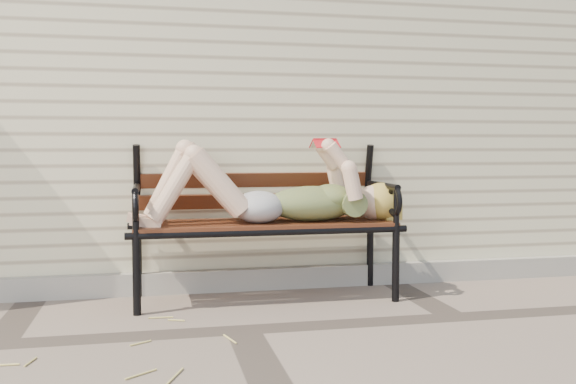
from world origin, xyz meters
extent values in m
plane|color=#7B6A5F|center=(0.00, 0.00, 0.00)|extent=(80.00, 80.00, 0.00)
cube|color=beige|center=(0.00, 3.00, 1.50)|extent=(8.00, 4.00, 3.00)
cube|color=gray|center=(0.00, 0.97, 0.07)|extent=(8.00, 0.10, 0.15)
cylinder|color=black|center=(-0.57, 0.44, 0.25)|extent=(0.05, 0.05, 0.49)
cylinder|color=black|center=(-0.57, 0.93, 0.25)|extent=(0.05, 0.05, 0.49)
cylinder|color=black|center=(1.06, 0.44, 0.25)|extent=(0.05, 0.05, 0.49)
cylinder|color=black|center=(1.06, 0.93, 0.25)|extent=(0.05, 0.05, 0.49)
cube|color=#4F2914|center=(0.24, 0.68, 0.49)|extent=(1.67, 0.54, 0.03)
cylinder|color=black|center=(0.24, 0.44, 0.47)|extent=(1.76, 0.04, 0.04)
cylinder|color=black|center=(0.24, 0.93, 0.47)|extent=(1.76, 0.04, 0.04)
torus|color=black|center=(0.24, 1.05, 1.04)|extent=(0.30, 0.04, 0.30)
ellipsoid|color=#0A3646|center=(0.55, 0.65, 0.63)|extent=(0.59, 0.34, 0.23)
ellipsoid|color=#0A3646|center=(0.68, 0.65, 0.66)|extent=(0.29, 0.33, 0.18)
ellipsoid|color=#9C9DA1|center=(0.20, 0.65, 0.61)|extent=(0.33, 0.37, 0.21)
sphere|color=#FFC4AB|center=(0.98, 0.65, 0.63)|extent=(0.24, 0.24, 0.24)
ellipsoid|color=gold|center=(1.03, 0.65, 0.63)|extent=(0.27, 0.28, 0.25)
cube|color=red|center=(0.64, 0.65, 1.04)|extent=(0.15, 0.02, 0.02)
cube|color=beige|center=(0.64, 0.61, 1.01)|extent=(0.15, 0.10, 0.06)
cube|color=beige|center=(0.64, 0.70, 1.01)|extent=(0.15, 0.10, 0.06)
cube|color=red|center=(0.64, 0.60, 1.02)|extent=(0.16, 0.10, 0.06)
cube|color=red|center=(0.64, 0.70, 1.02)|extent=(0.16, 0.10, 0.06)
cylinder|color=#D3C267|center=(-0.42, 0.16, 0.01)|extent=(0.04, 0.13, 0.01)
cylinder|color=#D3C267|center=(-0.96, -0.58, 0.01)|extent=(0.11, 0.02, 0.01)
cylinder|color=#D3C267|center=(-0.89, -0.28, 0.01)|extent=(0.07, 0.17, 0.01)
cylinder|color=#D3C267|center=(-1.20, -0.11, 0.01)|extent=(0.14, 0.04, 0.01)
cylinder|color=#D3C267|center=(-1.23, 0.28, 0.01)|extent=(0.18, 0.10, 0.01)
camera|label=1|loc=(-0.48, -3.41, 0.99)|focal=40.00mm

